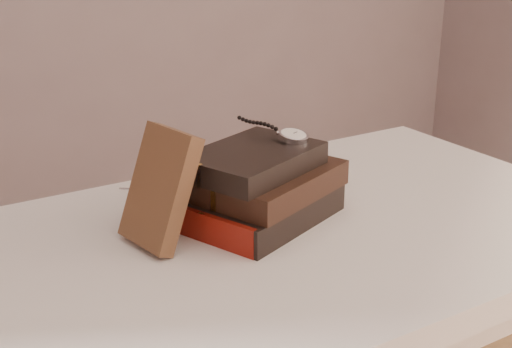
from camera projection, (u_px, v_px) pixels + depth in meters
table at (290, 281)px, 1.06m from camera, size 1.00×0.60×0.75m
book_stack at (262, 187)px, 1.03m from camera, size 0.27×0.22×0.11m
journal at (160, 188)px, 0.95m from camera, size 0.10×0.11×0.16m
pocket_watch at (289, 134)px, 1.05m from camera, size 0.06×0.15×0.02m
eyeglasses at (187, 184)px, 1.01m from camera, size 0.13×0.13×0.04m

